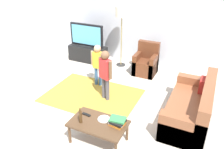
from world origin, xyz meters
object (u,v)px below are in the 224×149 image
Objects in this scene: plate at (104,119)px; floor_lamp at (122,15)px; couch at (193,108)px; book_stack at (117,121)px; tv_stand at (88,54)px; armchair at (146,63)px; coffee_table at (98,125)px; child_near_tv at (98,62)px; child_center at (105,71)px; tv at (87,36)px; tv_remote at (86,114)px; bottle at (80,116)px.

floor_lamp is at bearing 107.99° from plate.
couch is 1.67m from book_stack.
tv_stand is 3.61m from plate.
armchair is (1.94, -0.04, 0.05)m from tv_stand.
floor_lamp reaches higher than coffee_table.
child_near_tv is 0.91× the size of child_center.
tv is at bearing 130.72° from child_near_tv.
tv_remote is 0.77× the size of plate.
child_near_tv is 1.88m from tv_remote.
tv_remote is at bearing -59.60° from tv_stand.
child_near_tv is at bearing -49.28° from tv.
plate is at bearing -64.35° from child_center.
couch is at bearing -11.46° from child_near_tv.
tv is at bearing 119.08° from bottle.
child_near_tv is at bearing 110.21° from bottle.
tv is 1.01× the size of child_near_tv.
book_stack reaches higher than coffee_table.
floor_lamp is 3.52m from book_stack.
tv_remote is at bearing -68.04° from child_near_tv.
plate is at bearing -54.63° from tv_stand.
couch is 2.13m from tv_remote.
child_near_tv is (1.04, -1.23, 0.41)m from tv_stand.
child_near_tv is at bearing 127.34° from book_stack.
child_center is at bearing -49.00° from tv_stand.
tv_stand reaches higher than plate.
child_center is at bearing -47.24° from child_near_tv.
plate is (0.05, 0.12, 0.06)m from coffee_table.
bottle reaches higher than tv_stand.
child_center reaches higher than coffee_table.
child_center is at bearing -179.45° from couch.
floor_lamp is at bearing 167.42° from armchair.
child_near_tv reaches higher than tv_stand.
tv_stand is at bearing 128.57° from book_stack.
armchair is 4.09× the size of plate.
bottle is at bearing -61.08° from tv_stand.
floor_lamp is at bearing 107.96° from tv_remote.
tv_stand is 2.35m from child_center.
couch is 3.27m from floor_lamp.
child_near_tv is 0.70m from child_center.
tv_stand is at bearing 130.24° from child_near_tv.
plate reaches higher than coffee_table.
floor_lamp is at bearing 102.71° from child_center.
couch is at bearing 48.27° from book_stack.
couch is 2.50m from child_near_tv.
tv_stand is 1.10× the size of child_near_tv.
floor_lamp reaches higher than tv.
child_center is (-1.95, -0.02, 0.43)m from couch.
tv reaches higher than armchair.
book_stack is at bearing 6.53° from tv_remote.
child_center is 1.48m from bottle.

